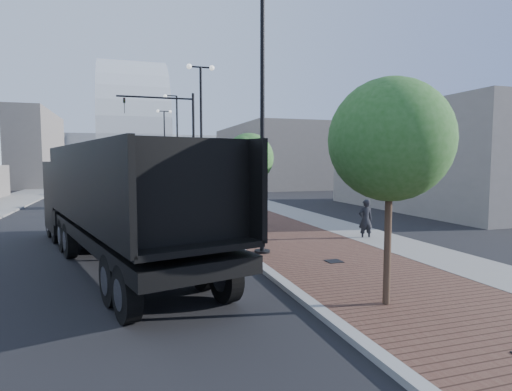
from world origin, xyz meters
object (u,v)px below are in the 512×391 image
object	(u,v)px
dark_car_mid	(82,191)
pedestrian	(365,220)
white_sedan	(118,205)
dump_truck	(101,208)

from	to	relation	value
dark_car_mid	pedestrian	distance (m)	30.12
dark_car_mid	white_sedan	bearing A→B (deg)	-91.79
white_sedan	dark_car_mid	bearing A→B (deg)	88.93
white_sedan	dump_truck	bearing A→B (deg)	-106.15
white_sedan	pedestrian	world-z (taller)	pedestrian
dump_truck	white_sedan	world-z (taller)	dump_truck
pedestrian	dark_car_mid	bearing A→B (deg)	-59.13
white_sedan	dark_car_mid	distance (m)	15.61
dump_truck	dark_car_mid	world-z (taller)	dump_truck
dump_truck	pedestrian	size ratio (longest dim) A/B	8.06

